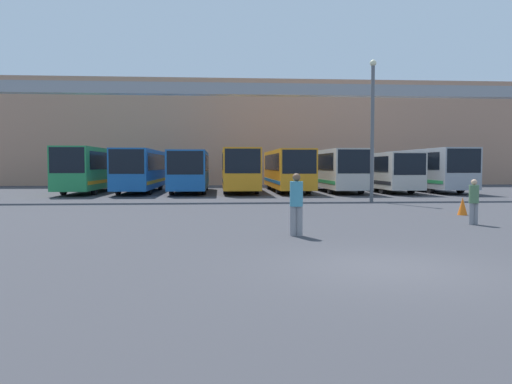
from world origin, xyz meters
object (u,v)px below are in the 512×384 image
at_px(bus_slot_1, 141,168).
at_px(bus_slot_2, 190,169).
at_px(bus_slot_7, 426,167).
at_px(lamp_post, 372,125).
at_px(bus_slot_3, 239,168).
at_px(pedestrian_near_left, 474,201).
at_px(bus_slot_6, 383,170).
at_px(traffic_cone, 463,206).
at_px(pedestrian_near_right, 296,203).
at_px(bus_slot_4, 287,168).
at_px(bus_slot_5, 336,168).
at_px(bus_slot_0, 91,167).

distance_m(bus_slot_1, bus_slot_2, 3.75).
xyz_separation_m(bus_slot_7, lamp_post, (-7.90, -11.17, 2.43)).
distance_m(bus_slot_3, pedestrian_near_left, 23.00).
bearing_deg(bus_slot_6, bus_slot_7, 10.60).
bearing_deg(bus_slot_2, lamp_post, -44.36).
bearing_deg(bus_slot_7, traffic_cone, -108.87).
distance_m(bus_slot_2, pedestrian_near_left, 24.02).
xyz_separation_m(bus_slot_2, pedestrian_near_right, (4.45, -23.59, -0.80)).
bearing_deg(lamp_post, bus_slot_7, 54.71).
distance_m(bus_slot_4, pedestrian_near_left, 22.17).
bearing_deg(bus_slot_1, pedestrian_near_left, -55.83).
relative_size(bus_slot_5, bus_slot_7, 0.91).
distance_m(bus_slot_3, bus_slot_6, 11.21).
bearing_deg(pedestrian_near_right, bus_slot_3, -86.68).
xyz_separation_m(bus_slot_0, bus_slot_4, (14.93, 0.08, -0.07)).
bearing_deg(bus_slot_7, pedestrian_near_right, -120.38).
distance_m(bus_slot_4, traffic_cone, 19.29).
xyz_separation_m(bus_slot_4, traffic_cone, (4.79, -18.63, -1.46)).
xyz_separation_m(bus_slot_4, bus_slot_5, (3.73, -0.46, 0.01)).
relative_size(pedestrian_near_right, lamp_post, 0.23).
relative_size(bus_slot_4, bus_slot_5, 1.08).
xyz_separation_m(bus_slot_0, bus_slot_5, (18.66, -0.38, -0.06)).
height_order(bus_slot_2, lamp_post, lamp_post).
bearing_deg(traffic_cone, pedestrian_near_right, -144.84).
xyz_separation_m(bus_slot_1, pedestrian_near_left, (14.75, -21.73, -0.99)).
relative_size(bus_slot_5, pedestrian_near_left, 7.06).
relative_size(bus_slot_0, bus_slot_2, 1.08).
relative_size(bus_slot_1, bus_slot_3, 0.99).
height_order(bus_slot_3, bus_slot_7, bus_slot_7).
height_order(bus_slot_4, lamp_post, lamp_post).
relative_size(bus_slot_1, pedestrian_near_right, 6.44).
height_order(bus_slot_0, bus_slot_2, bus_slot_0).
xyz_separation_m(bus_slot_6, bus_slot_7, (3.73, 0.70, 0.18)).
height_order(bus_slot_2, bus_slot_7, bus_slot_7).
xyz_separation_m(bus_slot_7, traffic_cone, (-6.40, -18.74, -1.52)).
xyz_separation_m(bus_slot_2, pedestrian_near_left, (11.02, -21.32, -0.94)).
bearing_deg(lamp_post, bus_slot_4, 106.58).
xyz_separation_m(bus_slot_4, bus_slot_7, (11.19, 0.11, 0.06)).
xyz_separation_m(bus_slot_2, bus_slot_4, (7.46, 0.54, 0.06)).
height_order(bus_slot_5, bus_slot_7, bus_slot_7).
relative_size(pedestrian_near_left, traffic_cone, 2.16).
height_order(bus_slot_4, pedestrian_near_left, bus_slot_4).
bearing_deg(pedestrian_near_left, traffic_cone, 64.49).
bearing_deg(bus_slot_2, bus_slot_0, 176.47).
height_order(bus_slot_2, traffic_cone, bus_slot_2).
bearing_deg(bus_slot_4, bus_slot_7, 0.54).
height_order(bus_slot_5, bus_slot_6, bus_slot_5).
bearing_deg(traffic_cone, bus_slot_2, 124.11).
height_order(bus_slot_2, pedestrian_near_right, bus_slot_2).
relative_size(bus_slot_4, pedestrian_near_right, 6.58).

